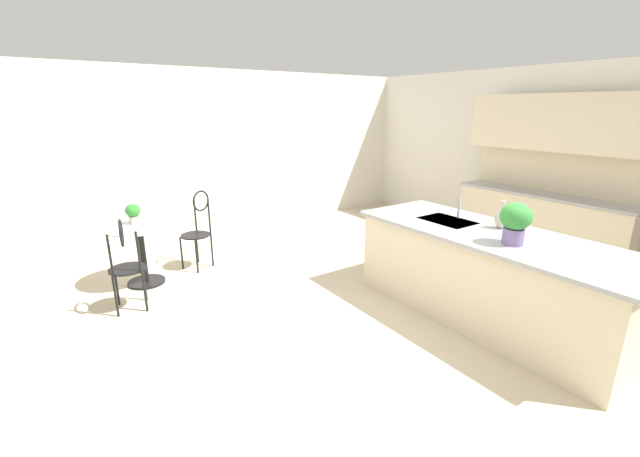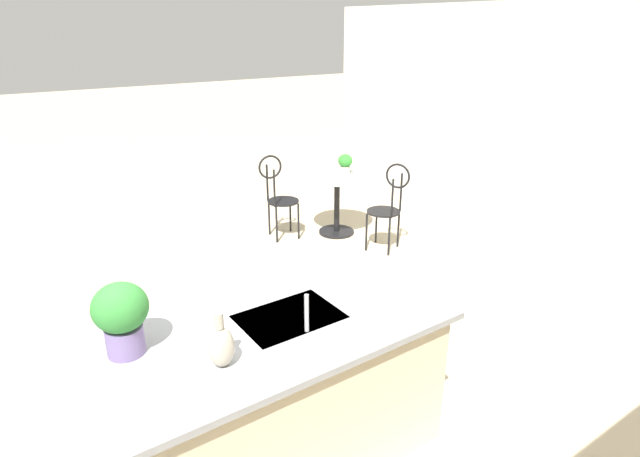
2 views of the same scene
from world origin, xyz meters
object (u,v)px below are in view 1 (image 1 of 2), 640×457
at_px(chair_by_island, 198,226).
at_px(potted_plant_counter_near, 515,221).
at_px(bistro_table, 142,249).
at_px(vase_on_counter, 501,218).
at_px(potted_plant_on_table, 133,213).
at_px(chair_near_window, 126,261).

height_order(chair_by_island, potted_plant_counter_near, potted_plant_counter_near).
distance_m(bistro_table, vase_on_counter, 4.10).
relative_size(chair_by_island, vase_on_counter, 3.62).
relative_size(potted_plant_on_table, potted_plant_counter_near, 0.64).
bearing_deg(chair_by_island, potted_plant_on_table, -87.70).
height_order(chair_near_window, chair_by_island, same).
xyz_separation_m(potted_plant_on_table, potted_plant_counter_near, (3.32, 2.56, 0.26)).
xyz_separation_m(chair_by_island, vase_on_counter, (3.00, 2.15, 0.46)).
xyz_separation_m(bistro_table, potted_plant_on_table, (-0.14, -0.02, 0.43)).
xyz_separation_m(chair_near_window, potted_plant_counter_near, (2.52, 2.82, 0.57)).
bearing_deg(chair_by_island, bistro_table, -77.33).
distance_m(potted_plant_on_table, vase_on_counter, 4.17).
relative_size(bistro_table, potted_plant_on_table, 3.26).
distance_m(chair_by_island, potted_plant_on_table, 0.84).
relative_size(potted_plant_counter_near, vase_on_counter, 1.33).
relative_size(bistro_table, vase_on_counter, 2.78).
xyz_separation_m(potted_plant_counter_near, vase_on_counter, (-0.35, 0.37, -0.11)).
bearing_deg(chair_by_island, vase_on_counter, 35.66).
distance_m(bistro_table, potted_plant_counter_near, 4.13).
relative_size(chair_near_window, potted_plant_counter_near, 2.73).
bearing_deg(chair_near_window, potted_plant_on_table, 162.25).
bearing_deg(potted_plant_on_table, potted_plant_counter_near, 37.67).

